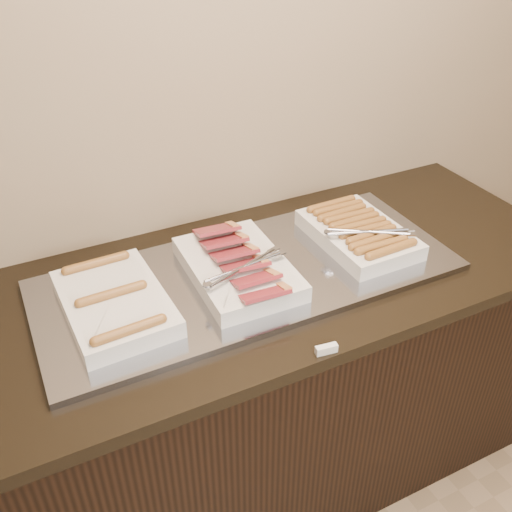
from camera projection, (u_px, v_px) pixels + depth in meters
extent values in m
cube|color=#9E896B|center=(188.00, 70.00, 1.63)|extent=(6.00, 0.05, 2.80)
cube|color=black|center=(247.00, 392.00, 1.90)|extent=(2.00, 0.70, 0.86)
cube|color=black|center=(245.00, 285.00, 1.65)|extent=(2.06, 0.76, 0.04)
cube|color=#9395A0|center=(249.00, 275.00, 1.64)|extent=(1.20, 0.50, 0.02)
cube|color=silver|center=(115.00, 303.00, 1.48)|extent=(0.26, 0.38, 0.05)
cylinder|color=brown|center=(129.00, 330.00, 1.34)|extent=(0.17, 0.04, 0.03)
cylinder|color=brown|center=(111.00, 294.00, 1.46)|extent=(0.17, 0.03, 0.03)
cylinder|color=brown|center=(96.00, 263.00, 1.57)|extent=(0.17, 0.03, 0.03)
cube|color=silver|center=(238.00, 268.00, 1.61)|extent=(0.27, 0.39, 0.05)
cube|color=#9F3340|center=(263.00, 293.00, 1.47)|extent=(0.14, 0.10, 0.04)
cube|color=#9F3340|center=(254.00, 278.00, 1.52)|extent=(0.13, 0.09, 0.04)
cube|color=#9F3340|center=(244.00, 265.00, 1.57)|extent=(0.14, 0.10, 0.04)
cube|color=#9F3340|center=(234.00, 253.00, 1.61)|extent=(0.13, 0.09, 0.04)
cube|color=#9F3340|center=(224.00, 241.00, 1.66)|extent=(0.14, 0.10, 0.04)
cube|color=#9F3340|center=(217.00, 229.00, 1.70)|extent=(0.14, 0.10, 0.04)
cube|color=silver|center=(358.00, 234.00, 1.76)|extent=(0.24, 0.36, 0.05)
cylinder|color=brown|center=(391.00, 249.00, 1.63)|extent=(0.16, 0.03, 0.03)
cylinder|color=brown|center=(381.00, 245.00, 1.65)|extent=(0.16, 0.03, 0.03)
cylinder|color=brown|center=(375.00, 240.00, 1.67)|extent=(0.16, 0.03, 0.03)
cylinder|color=brown|center=(371.00, 235.00, 1.69)|extent=(0.16, 0.03, 0.03)
cylinder|color=brown|center=(366.00, 230.00, 1.72)|extent=(0.16, 0.03, 0.03)
cylinder|color=brown|center=(360.00, 225.00, 1.74)|extent=(0.16, 0.03, 0.03)
cylinder|color=brown|center=(354.00, 221.00, 1.76)|extent=(0.16, 0.03, 0.03)
cylinder|color=brown|center=(349.00, 216.00, 1.78)|extent=(0.16, 0.03, 0.03)
cylinder|color=brown|center=(342.00, 212.00, 1.80)|extent=(0.16, 0.03, 0.03)
cylinder|color=brown|center=(338.00, 208.00, 1.83)|extent=(0.16, 0.03, 0.03)
cylinder|color=brown|center=(331.00, 204.00, 1.85)|extent=(0.16, 0.03, 0.03)
cube|color=silver|center=(326.00, 349.00, 1.38)|extent=(0.06, 0.02, 0.02)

